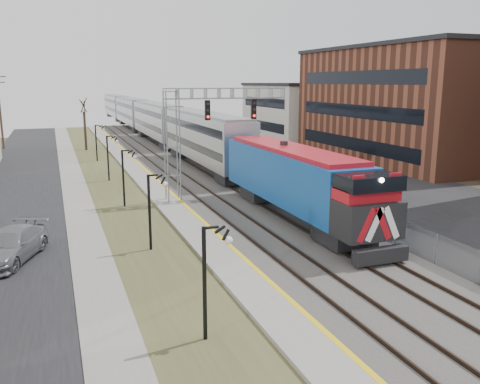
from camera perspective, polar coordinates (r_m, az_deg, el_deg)
street_west at (r=43.12m, az=-24.00°, el=-0.23°), size 7.00×120.00×0.04m
sidewalk at (r=43.02m, az=-18.03°, el=0.24°), size 2.00×120.00×0.08m
grass_median at (r=43.21m, az=-14.06°, el=0.51°), size 4.00×120.00×0.06m
platform at (r=43.60m, az=-10.15°, el=0.91°), size 2.00×120.00×0.24m
ballast_bed at (r=44.72m, az=-3.83°, el=1.34°), size 8.00×120.00×0.20m
parking_lot at (r=49.40m, az=9.65°, el=2.14°), size 16.00×120.00×0.04m
platform_edge at (r=43.73m, az=-9.02°, el=1.16°), size 0.24×120.00×0.01m
track_near at (r=44.17m, az=-6.33°, el=1.39°), size 1.58×120.00×0.15m
track_far at (r=45.12m, az=-2.01°, el=1.68°), size 1.58×120.00×0.15m
train at (r=76.08m, az=-9.77°, el=7.86°), size 3.00×108.65×5.33m
signal_gantry at (r=36.53m, az=-5.03°, el=7.56°), size 9.00×1.07×8.15m
lampposts at (r=26.62m, az=-10.23°, el=-2.20°), size 0.14×62.14×4.00m
fence at (r=45.93m, az=1.19°, el=2.54°), size 0.04×120.00×1.60m
buildings_east at (r=54.24m, az=25.09°, el=8.76°), size 16.00×76.00×15.00m
car_lot_d at (r=42.64m, az=8.34°, el=1.68°), size 5.85×2.93×1.63m
car_lot_e at (r=40.39m, az=10.47°, el=0.97°), size 4.71×2.04×1.58m
car_street_b at (r=27.14m, az=-24.38°, el=-5.55°), size 3.96×5.70×1.53m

